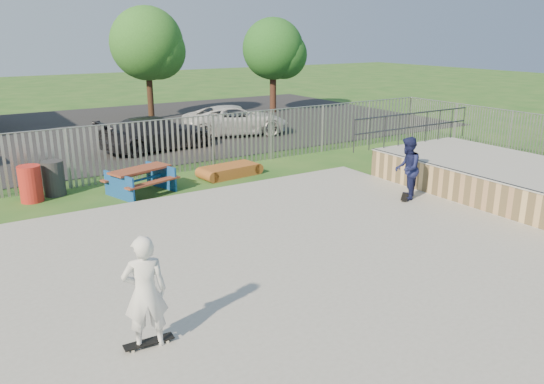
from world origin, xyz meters
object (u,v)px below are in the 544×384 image
picnic_table (141,181)px  car_white (236,120)px  car_dark (157,133)px  skater_navy (407,168)px  trash_bin_grey (54,178)px  trash_bin_red (31,184)px  skater_white (145,292)px  tree_right (273,49)px  tree_mid (147,44)px  funbox (230,171)px

picnic_table → car_white: car_white is taller
car_dark → skater_navy: size_ratio=2.66×
trash_bin_grey → trash_bin_red: bearing=-155.9°
trash_bin_red → skater_white: (0.24, -9.60, 0.53)m
tree_right → skater_navy: bearing=-110.6°
car_dark → trash_bin_red: bearing=123.7°
skater_white → car_dark: bearing=-98.0°
car_white → skater_white: (-10.23, -15.86, 0.35)m
trash_bin_red → tree_right: bearing=36.1°
trash_bin_red → tree_right: (16.22, 11.85, 3.37)m
car_dark → tree_mid: 9.47m
car_dark → skater_navy: skater_navy is taller
car_dark → tree_right: (10.33, 6.87, 3.18)m
trash_bin_red → car_dark: bearing=40.2°
picnic_table → skater_navy: bearing=-57.1°
skater_navy → skater_white: same height
trash_bin_red → tree_right: 20.36m
trash_bin_grey → car_dark: size_ratio=0.22×
tree_right → car_dark: bearing=-146.4°
funbox → trash_bin_red: 6.52m
tree_mid → car_dark: bearing=-108.3°
funbox → trash_bin_red: bearing=168.5°
trash_bin_red → car_white: size_ratio=0.21×
car_dark → car_white: size_ratio=0.96×
picnic_table → trash_bin_red: size_ratio=2.08×
funbox → car_white: size_ratio=0.39×
trash_bin_grey → skater_white: skater_white is taller
car_dark → tree_right: bearing=-62.9°
tree_mid → tree_right: tree_mid is taller
car_dark → tree_right: 12.81m
picnic_table → tree_mid: tree_mid is taller
tree_mid → skater_white: size_ratio=3.40×
car_dark → funbox: bearing=179.7°
trash_bin_grey → skater_white: (-0.48, -9.92, 0.54)m
trash_bin_grey → tree_right: tree_right is taller
funbox → skater_white: skater_white is taller
car_dark → skater_white: size_ratio=2.66×
funbox → car_dark: size_ratio=0.41×
trash_bin_red → car_white: bearing=30.9°
picnic_table → car_dark: size_ratio=0.46×
car_white → tree_right: 8.62m
car_white → tree_mid: size_ratio=0.82×
skater_navy → car_white: bearing=-134.5°
trash_bin_red → car_dark: (5.88, 4.97, 0.19)m
funbox → tree_mid: bearing=74.8°
picnic_table → skater_navy: 8.28m
funbox → car_dark: car_dark is taller
picnic_table → funbox: picnic_table is taller
funbox → trash_bin_red: size_ratio=1.82×
trash_bin_grey → skater_navy: (8.72, -6.54, 0.54)m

